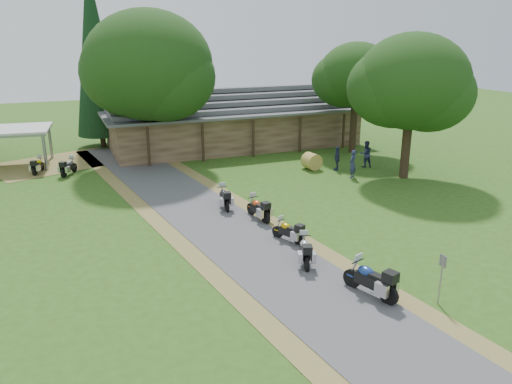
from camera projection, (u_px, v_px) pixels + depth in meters
name	position (u px, v px, depth m)	size (l,w,h in m)	color
ground	(296.00, 282.00, 19.22)	(120.00, 120.00, 0.00)	#304E16
driveway	(247.00, 245.00, 22.57)	(46.00, 46.00, 0.00)	#4B4B4E
lodge	(233.00, 116.00, 41.78)	(21.40, 9.40, 4.90)	brown
carport	(5.00, 148.00, 35.31)	(6.32, 4.22, 2.74)	silver
motorcycle_row_a	(370.00, 278.00, 18.03)	(2.10, 0.68, 1.43)	navy
motorcycle_row_b	(305.00, 249.00, 20.63)	(1.82, 0.59, 1.25)	#A5A7AC
motorcycle_row_c	(288.00, 230.00, 22.77)	(1.66, 0.54, 1.14)	#C19305
motorcycle_row_d	(258.00, 207.00, 25.51)	(1.87, 0.61, 1.28)	#C94B1A
motorcycle_row_e	(224.00, 197.00, 27.18)	(1.85, 0.60, 1.26)	black
motorcycle_carport_a	(38.00, 165.00, 33.93)	(1.67, 0.54, 1.14)	#D8D700
motorcycle_carport_b	(68.00, 166.00, 33.50)	(1.75, 0.57, 1.20)	slate
person_a	(353.00, 162.00, 32.68)	(0.62, 0.45, 2.19)	navy
person_b	(366.00, 152.00, 35.28)	(0.63, 0.45, 2.21)	navy
person_c	(337.00, 156.00, 34.51)	(0.56, 0.40, 1.97)	navy
hay_bale	(312.00, 161.00, 34.86)	(1.15, 1.15, 1.05)	olive
sign_post	(441.00, 280.00, 17.40)	(0.34, 0.06, 1.91)	gray
oak_lodge_left	(150.00, 85.00, 34.88)	(8.94, 8.94, 11.29)	#123510
oak_lodge_right	(355.00, 90.00, 38.52)	(5.84, 5.84, 9.77)	#123510
oak_driveway	(410.00, 101.00, 31.55)	(7.09, 7.09, 10.07)	#123510
cedar_near	(95.00, 57.00, 39.85)	(3.86, 3.86, 14.52)	black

